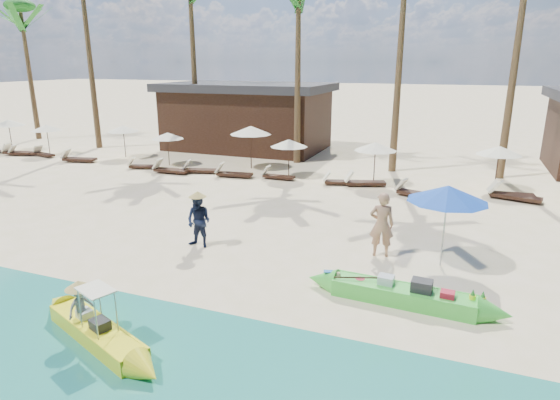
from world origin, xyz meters
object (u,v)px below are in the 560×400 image
at_px(green_canoe, 403,294).
at_px(yellow_canoe, 97,332).
at_px(blue_umbrella, 448,193).
at_px(tourist, 382,224).

relative_size(green_canoe, yellow_canoe, 1.16).
bearing_deg(yellow_canoe, green_canoe, 55.68).
bearing_deg(blue_umbrella, yellow_canoe, -134.73).
xyz_separation_m(green_canoe, blue_umbrella, (0.76, 2.64, 1.92)).
bearing_deg(blue_umbrella, tourist, 176.62).
bearing_deg(yellow_canoe, tourist, 75.77).
distance_m(yellow_canoe, blue_umbrella, 9.47).
bearing_deg(tourist, yellow_canoe, 44.32).
bearing_deg(tourist, blue_umbrella, 166.44).
xyz_separation_m(green_canoe, tourist, (-1.00, 2.74, 0.76)).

